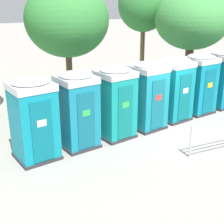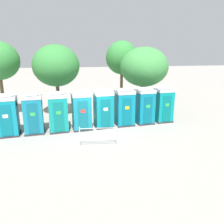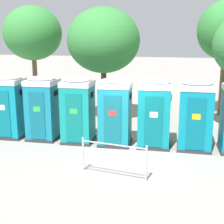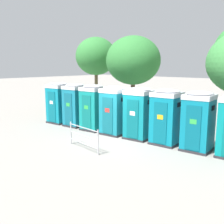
{
  "view_description": "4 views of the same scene",
  "coord_description": "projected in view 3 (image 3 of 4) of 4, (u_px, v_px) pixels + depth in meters",
  "views": [
    {
      "loc": [
        -7.57,
        -8.65,
        4.67
      ],
      "look_at": [
        -2.35,
        0.24,
        0.94
      ],
      "focal_mm": 50.0,
      "sensor_mm": 36.0,
      "label": 1
    },
    {
      "loc": [
        -1.46,
        -13.39,
        4.9
      ],
      "look_at": [
        1.29,
        0.53,
        0.97
      ],
      "focal_mm": 35.0,
      "sensor_mm": 36.0,
      "label": 2
    },
    {
      "loc": [
        2.27,
        -10.73,
        3.94
      ],
      "look_at": [
        -0.9,
        0.35,
        1.24
      ],
      "focal_mm": 50.0,
      "sensor_mm": 36.0,
      "label": 3
    },
    {
      "loc": [
        8.19,
        -9.7,
        3.61
      ],
      "look_at": [
        -0.94,
        0.35,
        1.15
      ],
      "focal_mm": 42.0,
      "sensor_mm": 36.0,
      "label": 4
    }
  ],
  "objects": [
    {
      "name": "street_tree_1",
      "position": [
        103.0,
        41.0,
        14.99
      ],
      "size": [
        3.51,
        3.51,
        5.44
      ],
      "color": "brown",
      "rests_on": "ground"
    },
    {
      "name": "street_tree_3",
      "position": [
        33.0,
        34.0,
        16.8
      ],
      "size": [
        3.13,
        3.13,
        5.7
      ],
      "color": "brown",
      "rests_on": "ground"
    },
    {
      "name": "event_barrier",
      "position": [
        113.0,
        157.0,
        9.14
      ],
      "size": [
        2.05,
        0.27,
        1.05
      ],
      "color": "#B7B7BC",
      "rests_on": "ground"
    },
    {
      "name": "portapotty_2",
      "position": [
        78.0,
        110.0,
        12.07
      ],
      "size": [
        1.3,
        1.32,
        2.54
      ],
      "color": "#2D2D33",
      "rests_on": "ground"
    },
    {
      "name": "portapotty_3",
      "position": [
        115.0,
        111.0,
        11.76
      ],
      "size": [
        1.31,
        1.31,
        2.54
      ],
      "color": "#2D2D33",
      "rests_on": "ground"
    },
    {
      "name": "ground_plane",
      "position": [
        133.0,
        148.0,
        11.55
      ],
      "size": [
        120.0,
        120.0,
        0.0
      ],
      "primitive_type": "plane",
      "color": "gray"
    },
    {
      "name": "portapotty_5",
      "position": [
        196.0,
        115.0,
        11.25
      ],
      "size": [
        1.29,
        1.27,
        2.54
      ],
      "color": "#2D2D33",
      "rests_on": "ground"
    },
    {
      "name": "portapotty_1",
      "position": [
        43.0,
        108.0,
        12.41
      ],
      "size": [
        1.26,
        1.29,
        2.54
      ],
      "color": "#2D2D33",
      "rests_on": "ground"
    },
    {
      "name": "portapotty_4",
      "position": [
        155.0,
        113.0,
        11.54
      ],
      "size": [
        1.31,
        1.31,
        2.54
      ],
      "color": "#2D2D33",
      "rests_on": "ground"
    },
    {
      "name": "portapotty_0",
      "position": [
        9.0,
        106.0,
        12.7
      ],
      "size": [
        1.33,
        1.3,
        2.54
      ],
      "color": "#2D2D33",
      "rests_on": "ground"
    }
  ]
}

